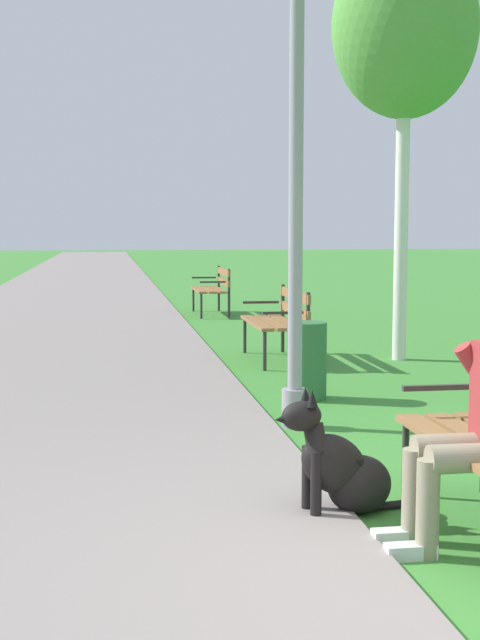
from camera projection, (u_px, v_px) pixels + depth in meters
ground_plane at (479, 589)px, 3.74m from camera, size 120.00×120.00×0.00m
paved_path at (82, 278)px, 26.98m from camera, size 4.07×60.00×0.04m
park_bench_mid at (279, 317)px, 10.16m from camera, size 0.55×1.50×0.85m
park_bench_far at (214, 286)px, 15.63m from camera, size 0.55×1.50×0.85m
dog_black at (342, 468)px, 4.68m from camera, size 0.83×0.34×0.71m
lamp_post_near at (296, 162)px, 6.59m from camera, size 0.24×0.24×3.93m
birch_tree_third at (405, 30)px, 9.90m from camera, size 1.68×1.48×4.86m
litter_bin at (307, 361)px, 7.89m from camera, size 0.36×0.36×0.70m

